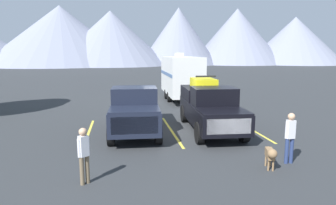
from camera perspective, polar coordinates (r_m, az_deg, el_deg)
name	(u,v)px	position (r m, az deg, el deg)	size (l,w,h in m)	color
ground_plane	(171,130)	(14.16, 0.65, -5.44)	(240.00, 240.00, 0.00)	#2D3033
pickup_truck_a	(135,108)	(13.73, -6.49, -1.05)	(2.43, 5.41, 2.18)	black
pickup_truck_b	(209,105)	(14.25, 7.99, -0.57)	(2.41, 5.77, 2.55)	black
lot_stripe_a	(88,134)	(14.00, -15.25, -5.95)	(0.12, 5.50, 0.01)	gold
lot_stripe_b	(171,131)	(14.12, 0.67, -5.46)	(0.12, 5.50, 0.01)	gold
lot_stripe_c	(248,127)	(15.27, 15.20, -4.65)	(0.12, 5.50, 0.01)	gold
camper_trailer_a	(181,75)	(22.91, 2.55, 5.26)	(2.48, 7.50, 3.67)	white
person_a	(290,135)	(10.63, 22.63, -5.78)	(0.38, 0.24, 1.73)	navy
person_b	(84,152)	(8.65, -16.03, -9.23)	(0.31, 0.29, 1.64)	#726047
dog	(271,154)	(9.96, 19.33, -9.47)	(0.43, 0.85, 0.76)	olive
mountain_ridge	(99,38)	(91.74, -13.30, 12.12)	(146.43, 46.78, 17.73)	gray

